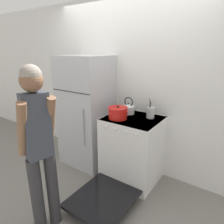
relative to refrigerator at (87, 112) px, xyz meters
The scene contains 8 objects.
ground_plane 1.08m from the refrigerator, 30.41° to the left, with size 14.00×14.00×0.00m, color slate.
wall_back 0.77m from the refrigerator, 32.69° to the left, with size 10.00×0.06×2.55m.
refrigerator is the anchor object (origin of this frame).
stove_range 0.94m from the refrigerator, ahead, with size 0.74×1.41×0.94m.
dutch_oven_pot 0.71m from the refrigerator, 11.44° to the right, with size 0.30×0.26×0.18m.
tea_kettle 0.72m from the refrigerator, 10.16° to the left, with size 0.22×0.18×0.24m.
utensil_jar 1.05m from the refrigerator, ahead, with size 0.11×0.11×0.27m.
person 1.36m from the refrigerator, 67.52° to the right, with size 0.33×0.40×1.71m.
Camera 1 is at (1.50, -2.58, 1.83)m, focal length 32.00 mm.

